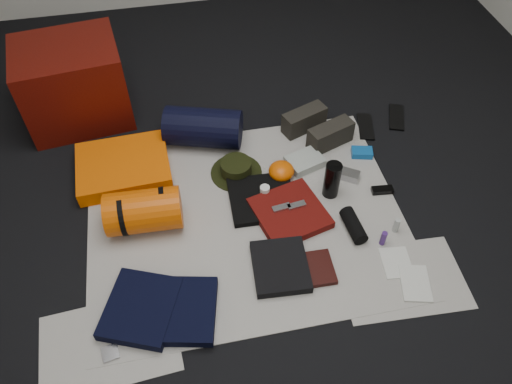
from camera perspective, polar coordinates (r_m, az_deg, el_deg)
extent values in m
cube|color=black|center=(2.59, -1.15, -3.12)|extent=(4.50, 4.50, 0.02)
cube|color=beige|center=(2.58, -1.16, -2.95)|extent=(1.60, 1.30, 0.01)
cube|color=beige|center=(2.32, -16.42, -16.23)|extent=(0.61, 0.44, 0.00)
cube|color=beige|center=(2.47, 16.30, -9.47)|extent=(0.60, 0.43, 0.00)
cube|color=#510C06|center=(3.18, -20.14, 11.57)|extent=(0.64, 0.55, 0.48)
cube|color=#F45E02|center=(2.84, -14.90, 2.81)|extent=(0.51, 0.43, 0.09)
cylinder|color=#CF4D03|center=(2.52, -12.70, -2.15)|extent=(0.38, 0.23, 0.22)
cylinder|color=black|center=(2.54, -14.93, -2.48)|extent=(0.02, 0.22, 0.22)
cylinder|color=black|center=(2.52, -10.46, -1.82)|extent=(0.03, 0.22, 0.22)
cylinder|color=black|center=(2.89, -6.05, 7.33)|extent=(0.48, 0.34, 0.23)
cylinder|color=black|center=(2.78, -2.26, 2.23)|extent=(0.37, 0.37, 0.01)
cylinder|color=black|center=(2.75, -2.29, 2.82)|extent=(0.17, 0.17, 0.08)
cube|color=#28251F|center=(3.01, 5.52, 8.19)|extent=(0.28, 0.19, 0.13)
cube|color=#28251F|center=(2.93, 8.50, 6.46)|extent=(0.29, 0.19, 0.13)
cube|color=black|center=(3.12, 12.40, 7.30)|extent=(0.14, 0.25, 0.01)
cube|color=black|center=(3.24, 15.75, 8.22)|extent=(0.16, 0.25, 0.01)
cube|color=black|center=(2.32, -13.01, -12.82)|extent=(0.40, 0.43, 0.05)
cube|color=black|center=(2.29, -8.21, -13.25)|extent=(0.34, 0.37, 0.05)
cube|color=black|center=(2.38, 2.79, -8.50)|extent=(0.28, 0.31, 0.05)
cube|color=black|center=(2.63, 0.72, -0.75)|extent=(0.35, 0.33, 0.03)
cube|color=#580D09|center=(2.57, 3.86, -2.41)|extent=(0.41, 0.41, 0.05)
ellipsoid|color=#CF4D03|center=(2.73, 2.92, 2.42)|extent=(0.15, 0.15, 0.09)
cube|color=#98A097|center=(2.82, 5.61, 3.51)|extent=(0.23, 0.20, 0.05)
cylinder|color=black|center=(2.63, 8.69, 1.38)|extent=(0.11, 0.11, 0.21)
cylinder|color=black|center=(2.54, 11.08, -3.77)|extent=(0.09, 0.20, 0.08)
cube|color=#ACACB1|center=(2.78, 10.58, 1.92)|extent=(0.13, 0.12, 0.04)
cube|color=#0F5299|center=(2.93, 12.00, 4.44)|extent=(0.13, 0.10, 0.04)
cylinder|color=#42216A|center=(2.52, 14.35, -5.14)|extent=(0.03, 0.03, 0.08)
cylinder|color=#A3A7A3|center=(2.59, 15.75, -3.69)|extent=(0.03, 0.03, 0.09)
cube|color=black|center=(2.41, 7.37, -8.60)|extent=(0.13, 0.19, 0.03)
cube|color=beige|center=(2.47, 17.73, -9.89)|extent=(0.17, 0.22, 0.01)
cube|color=beige|center=(2.51, 15.75, -7.76)|extent=(0.16, 0.19, 0.01)
cube|color=black|center=(2.76, 14.22, 0.21)|extent=(0.12, 0.06, 0.03)
cube|color=#ACACB1|center=(2.29, -16.30, -17.24)|extent=(0.08, 0.08, 0.01)
cylinder|color=silver|center=(2.63, 1.02, 0.29)|extent=(0.05, 0.05, 0.03)
cube|color=#ACACB1|center=(2.55, 2.92, -1.80)|extent=(0.10, 0.05, 0.01)
cube|color=#ACACB1|center=(2.57, 4.66, -1.52)|extent=(0.10, 0.05, 0.01)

